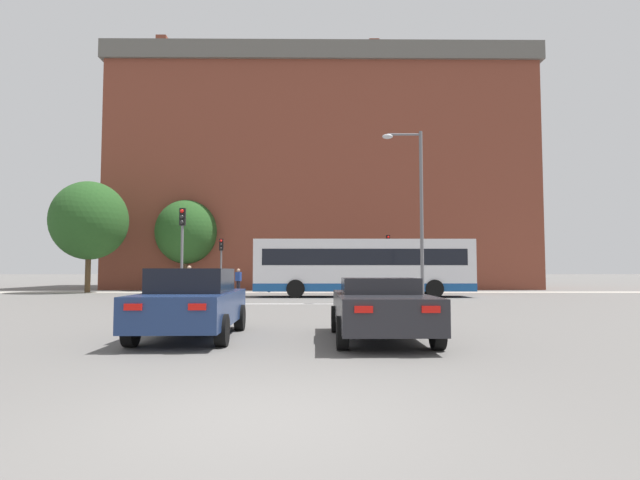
{
  "coord_description": "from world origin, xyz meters",
  "views": [
    {
      "loc": [
        0.58,
        -5.17,
        1.5
      ],
      "look_at": [
        0.82,
        22.66,
        3.2
      ],
      "focal_mm": 28.0,
      "sensor_mm": 36.0,
      "label": 1
    }
  ],
  "objects": [
    {
      "name": "car_roadster_right",
      "position": [
        1.98,
        5.66,
        0.69
      ],
      "size": [
        2.04,
        4.4,
        1.33
      ],
      "rotation": [
        0.0,
        0.0,
        0.0
      ],
      "color": "#232328",
      "rests_on": "ground_plane"
    },
    {
      "name": "traffic_light_far_left",
      "position": [
        -5.84,
        28.69,
        2.48
      ],
      "size": [
        0.26,
        0.31,
        3.65
      ],
      "color": "slate",
      "rests_on": "ground_plane"
    },
    {
      "name": "pedestrian_walking_west",
      "position": [
        -8.0,
        28.75,
        1.09
      ],
      "size": [
        0.45,
        0.36,
        1.83
      ],
      "rotation": [
        0.0,
        0.0,
        0.41
      ],
      "color": "black",
      "rests_on": "ground_plane"
    },
    {
      "name": "pedestrian_walking_east",
      "position": [
        -2.61,
        29.15,
        1.04
      ],
      "size": [
        0.34,
        0.45,
        1.77
      ],
      "rotation": [
        0.0,
        0.0,
        1.91
      ],
      "color": "black",
      "rests_on": "ground_plane"
    },
    {
      "name": "traffic_light_near_left",
      "position": [
        -5.57,
        17.74,
        2.93
      ],
      "size": [
        0.26,
        0.31,
        4.37
      ],
      "color": "slate",
      "rests_on": "ground_plane"
    },
    {
      "name": "bus_crossing_lead",
      "position": [
        3.28,
        23.33,
        1.74
      ],
      "size": [
        12.27,
        2.72,
        3.24
      ],
      "rotation": [
        0.0,
        0.0,
        -1.57
      ],
      "color": "silver",
      "rests_on": "ground_plane"
    },
    {
      "name": "tree_by_building",
      "position": [
        -9.33,
        32.93,
        4.45
      ],
      "size": [
        4.65,
        4.65,
        6.9
      ],
      "color": "#4C3823",
      "rests_on": "ground_plane"
    },
    {
      "name": "far_pavement",
      "position": [
        0.0,
        29.12,
        0.01
      ],
      "size": [
        69.61,
        2.5,
        0.01
      ],
      "primitive_type": "cube",
      "color": "#A09B91",
      "rests_on": "ground_plane"
    },
    {
      "name": "tree_kerbside",
      "position": [
        -14.91,
        28.89,
        4.91
      ],
      "size": [
        5.1,
        5.1,
        7.6
      ],
      "color": "#4C3823",
      "rests_on": "ground_plane"
    },
    {
      "name": "car_saloon_left",
      "position": [
        -2.18,
        6.04,
        0.78
      ],
      "size": [
        2.06,
        4.38,
        1.54
      ],
      "rotation": [
        0.0,
        0.0,
        0.02
      ],
      "color": "navy",
      "rests_on": "ground_plane"
    },
    {
      "name": "pedestrian_waiting",
      "position": [
        -4.76,
        29.34,
        0.95
      ],
      "size": [
        0.46,
        0.39,
        1.63
      ],
      "rotation": [
        0.0,
        0.0,
        5.77
      ],
      "color": "black",
      "rests_on": "ground_plane"
    },
    {
      "name": "street_lamp_junction",
      "position": [
        5.22,
        17.78,
        4.8
      ],
      "size": [
        1.88,
        0.36,
        8.01
      ],
      "color": "slate",
      "rests_on": "ground_plane"
    },
    {
      "name": "stop_line_strip",
      "position": [
        0.0,
        17.31,
        0.0
      ],
      "size": [
        8.65,
        0.3,
        0.01
      ],
      "primitive_type": "cube",
      "color": "silver",
      "rests_on": "ground_plane"
    },
    {
      "name": "traffic_light_far_right",
      "position": [
        5.46,
        28.29,
        2.63
      ],
      "size": [
        0.26,
        0.31,
        3.88
      ],
      "color": "slate",
      "rests_on": "ground_plane"
    },
    {
      "name": "brick_civic_building",
      "position": [
        1.12,
        40.26,
        9.87
      ],
      "size": [
        35.04,
        14.88,
        22.16
      ],
      "color": "brown",
      "rests_on": "ground_plane"
    },
    {
      "name": "ground_plane",
      "position": [
        0.0,
        0.0,
        0.0
      ],
      "size": [
        400.0,
        400.0,
        0.0
      ],
      "primitive_type": "plane",
      "color": "#605E5B"
    }
  ]
}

